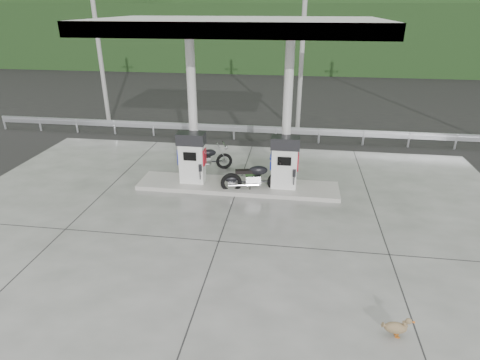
# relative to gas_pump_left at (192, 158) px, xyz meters

# --- Properties ---
(ground) EXTENTS (160.00, 160.00, 0.00)m
(ground) POSITION_rel_gas_pump_left_xyz_m (1.60, -2.50, -1.07)
(ground) COLOR black
(ground) RESTS_ON ground
(forecourt_apron) EXTENTS (18.00, 14.00, 0.02)m
(forecourt_apron) POSITION_rel_gas_pump_left_xyz_m (1.60, -2.50, -1.06)
(forecourt_apron) COLOR #63635F
(forecourt_apron) RESTS_ON ground
(pump_island) EXTENTS (7.00, 1.40, 0.15)m
(pump_island) POSITION_rel_gas_pump_left_xyz_m (1.60, 0.00, -0.98)
(pump_island) COLOR #9B9891
(pump_island) RESTS_ON forecourt_apron
(gas_pump_left) EXTENTS (0.95, 0.55, 1.80)m
(gas_pump_left) POSITION_rel_gas_pump_left_xyz_m (0.00, 0.00, 0.00)
(gas_pump_left) COLOR silver
(gas_pump_left) RESTS_ON pump_island
(gas_pump_right) EXTENTS (0.95, 0.55, 1.80)m
(gas_pump_right) POSITION_rel_gas_pump_left_xyz_m (3.20, 0.00, 0.00)
(gas_pump_right) COLOR silver
(gas_pump_right) RESTS_ON pump_island
(canopy_column_left) EXTENTS (0.30, 0.30, 5.00)m
(canopy_column_left) POSITION_rel_gas_pump_left_xyz_m (0.00, 0.40, 1.60)
(canopy_column_left) COLOR silver
(canopy_column_left) RESTS_ON pump_island
(canopy_column_right) EXTENTS (0.30, 0.30, 5.00)m
(canopy_column_right) POSITION_rel_gas_pump_left_xyz_m (3.20, 0.40, 1.60)
(canopy_column_right) COLOR silver
(canopy_column_right) RESTS_ON pump_island
(canopy_roof) EXTENTS (8.50, 5.00, 0.40)m
(canopy_roof) POSITION_rel_gas_pump_left_xyz_m (1.60, 0.00, 4.30)
(canopy_roof) COLOR beige
(canopy_roof) RESTS_ON canopy_column_left
(guardrail) EXTENTS (26.00, 0.16, 1.42)m
(guardrail) POSITION_rel_gas_pump_left_xyz_m (1.60, 5.50, -0.36)
(guardrail) COLOR #A6A9AE
(guardrail) RESTS_ON ground
(road) EXTENTS (60.00, 7.00, 0.01)m
(road) POSITION_rel_gas_pump_left_xyz_m (1.60, 9.00, -1.07)
(road) COLOR black
(road) RESTS_ON ground
(utility_pole_a) EXTENTS (0.22, 0.22, 8.00)m
(utility_pole_a) POSITION_rel_gas_pump_left_xyz_m (-6.40, 7.00, 2.93)
(utility_pole_a) COLOR gray
(utility_pole_a) RESTS_ON ground
(utility_pole_b) EXTENTS (0.22, 0.22, 8.00)m
(utility_pole_b) POSITION_rel_gas_pump_left_xyz_m (3.60, 7.00, 2.93)
(utility_pole_b) COLOR gray
(utility_pole_b) RESTS_ON ground
(tree_band) EXTENTS (80.00, 6.00, 6.00)m
(tree_band) POSITION_rel_gas_pump_left_xyz_m (1.60, 27.50, 1.93)
(tree_band) COLOR black
(tree_band) RESTS_ON ground
(forested_hills) EXTENTS (100.00, 40.00, 140.00)m
(forested_hills) POSITION_rel_gas_pump_left_xyz_m (1.60, 57.50, -1.07)
(forested_hills) COLOR black
(forested_hills) RESTS_ON ground
(motorcycle_left) EXTENTS (2.26, 1.13, 1.03)m
(motorcycle_left) POSITION_rel_gas_pump_left_xyz_m (2.22, -0.21, -0.54)
(motorcycle_left) COLOR black
(motorcycle_left) RESTS_ON forecourt_apron
(motorcycle_right) EXTENTS (2.01, 1.23, 0.91)m
(motorcycle_right) POSITION_rel_gas_pump_left_xyz_m (0.15, 1.47, -0.60)
(motorcycle_right) COLOR black
(motorcycle_right) RESTS_ON forecourt_apron
(duck) EXTENTS (0.54, 0.16, 0.39)m
(duck) POSITION_rel_gas_pump_left_xyz_m (5.64, -6.35, -0.86)
(duck) COLOR brown
(duck) RESTS_ON forecourt_apron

